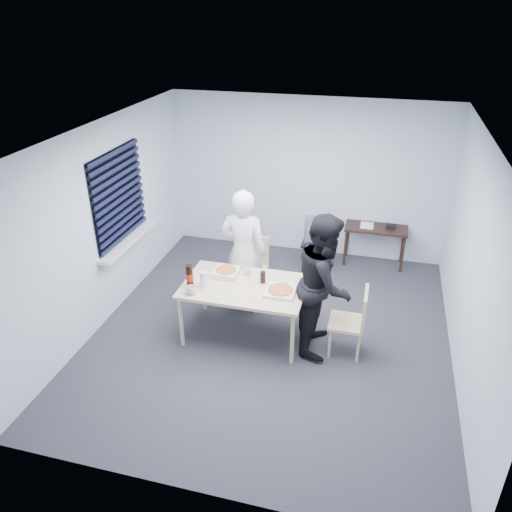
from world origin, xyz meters
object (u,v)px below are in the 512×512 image
(chair_far, at_px, (253,263))
(side_table, at_px, (376,232))
(chair_right, at_px, (354,318))
(person_black, at_px, (325,284))
(backpack, at_px, (314,231))
(mug_a, at_px, (191,290))
(soda_bottle, at_px, (190,276))
(dining_table, at_px, (244,289))
(stool, at_px, (314,248))
(person_white, at_px, (244,253))
(mug_b, at_px, (248,271))

(chair_far, height_order, side_table, chair_far)
(chair_far, height_order, chair_right, same)
(chair_far, relative_size, side_table, 0.91)
(chair_far, relative_size, person_black, 0.50)
(chair_right, height_order, backpack, backpack)
(mug_a, xyz_separation_m, soda_bottle, (-0.08, 0.17, 0.09))
(backpack, xyz_separation_m, soda_bottle, (-1.23, -2.09, 0.17))
(side_table, height_order, backpack, backpack)
(chair_far, bearing_deg, dining_table, -81.02)
(dining_table, bearing_deg, stool, 72.91)
(person_white, height_order, mug_a, person_white)
(chair_right, distance_m, person_black, 0.55)
(person_white, xyz_separation_m, mug_a, (-0.39, -0.93, -0.10))
(dining_table, relative_size, chair_far, 1.71)
(side_table, xyz_separation_m, mug_b, (-1.54, -2.14, 0.21))
(chair_far, distance_m, stool, 1.18)
(side_table, distance_m, stool, 1.06)
(stool, relative_size, soda_bottle, 1.76)
(person_white, bearing_deg, mug_b, 114.99)
(dining_table, distance_m, mug_a, 0.68)
(mug_a, bearing_deg, person_black, 14.34)
(person_white, bearing_deg, stool, -119.74)
(person_white, height_order, side_table, person_white)
(person_black, distance_m, mug_a, 1.60)
(person_white, height_order, backpack, person_white)
(mug_a, bearing_deg, mug_b, 48.95)
(chair_far, relative_size, soda_bottle, 3.10)
(person_black, bearing_deg, dining_table, 92.51)
(backpack, bearing_deg, soda_bottle, -116.58)
(chair_far, height_order, mug_a, chair_far)
(person_white, bearing_deg, soda_bottle, 58.38)
(chair_right, height_order, mug_a, chair_right)
(person_white, xyz_separation_m, backpack, (0.76, 1.32, -0.18))
(chair_far, relative_size, mug_b, 8.90)
(person_black, bearing_deg, mug_b, 77.66)
(dining_table, height_order, backpack, backpack)
(person_black, relative_size, soda_bottle, 6.16)
(dining_table, bearing_deg, person_black, 2.51)
(mug_a, height_order, mug_b, mug_a)
(chair_far, xyz_separation_m, stool, (0.75, 0.91, -0.12))
(person_white, relative_size, mug_a, 14.39)
(dining_table, relative_size, soda_bottle, 5.29)
(person_white, distance_m, mug_b, 0.36)
(chair_right, distance_m, soda_bottle, 2.06)
(chair_far, xyz_separation_m, soda_bottle, (-0.49, -1.19, 0.37))
(chair_far, relative_size, mug_a, 7.24)
(stool, relative_size, mug_a, 4.11)
(person_black, xyz_separation_m, side_table, (0.53, 2.36, -0.31))
(person_white, bearing_deg, chair_right, 158.34)
(dining_table, height_order, chair_far, chair_far)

